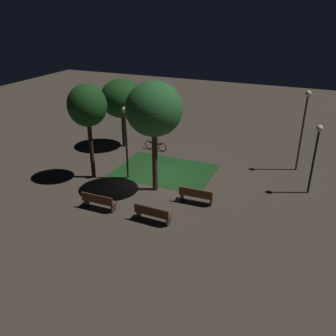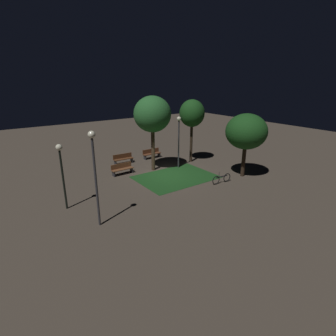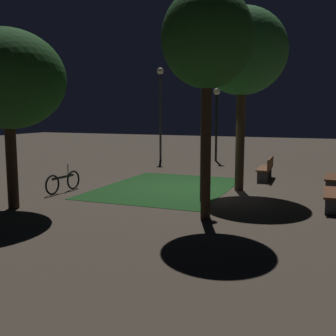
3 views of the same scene
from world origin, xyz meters
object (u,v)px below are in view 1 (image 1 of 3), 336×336
object	(u,v)px
bench_front_left	(153,213)
bench_back_row	(196,195)
lamp_post_plaza_west	(126,131)
tree_lawn_side	(154,110)
bicycle	(156,146)
tree_back_right	(87,106)
lamp_post_near_wall	(316,147)
tree_near_wall	(122,99)
bench_path_side	(99,201)
lamp_post_plaza_east	(304,118)

from	to	relation	value
bench_front_left	bench_back_row	bearing A→B (deg)	62.08
bench_front_left	lamp_post_plaza_west	xyz separation A→B (m)	(-3.41, 3.75, 2.51)
bench_back_row	tree_lawn_side	xyz separation A→B (m)	(-2.61, 0.55, 4.14)
bicycle	lamp_post_plaza_west	bearing A→B (deg)	-85.63
bench_front_left	tree_back_right	distance (m)	7.32
bench_front_left	lamp_post_near_wall	distance (m)	9.27
bench_front_left	bicycle	xyz separation A→B (m)	(-3.77, 8.49, -0.14)
tree_near_wall	lamp_post_plaza_west	world-z (taller)	tree_near_wall
tree_near_wall	bench_back_row	bearing A→B (deg)	-37.69
bench_back_row	lamp_post_plaza_west	world-z (taller)	lamp_post_plaza_west
bench_back_row	lamp_post_near_wall	bearing A→B (deg)	33.30
tree_lawn_side	bench_back_row	bearing A→B (deg)	-11.91
bench_path_side	lamp_post_near_wall	bearing A→B (deg)	31.85
lamp_post_plaza_west	tree_lawn_side	bearing A→B (deg)	-17.87
tree_near_wall	lamp_post_near_wall	bearing A→B (deg)	-10.27
bench_front_left	lamp_post_plaza_east	xyz separation A→B (m)	(5.80, 8.95, 2.89)
bicycle	tree_back_right	bearing A→B (deg)	-106.52
bench_path_side	bench_front_left	xyz separation A→B (m)	(3.02, 0.00, 0.00)
bench_front_left	lamp_post_near_wall	bearing A→B (deg)	42.05
tree_back_right	lamp_post_plaza_west	bearing A→B (deg)	19.39
tree_lawn_side	bicycle	xyz separation A→B (m)	(-2.49, 5.43, -4.27)
bench_back_row	lamp_post_plaza_west	xyz separation A→B (m)	(-4.74, 1.24, 2.51)
tree_lawn_side	lamp_post_near_wall	size ratio (longest dim) A/B	1.55
lamp_post_near_wall	bicycle	xyz separation A→B (m)	(-10.45, 2.47, -2.38)
tree_near_wall	tree_back_right	bearing A→B (deg)	-80.78
bench_back_row	tree_near_wall	bearing A→B (deg)	142.31
lamp_post_near_wall	lamp_post_plaza_east	xyz separation A→B (m)	(-0.88, 2.92, 0.64)
tree_back_right	tree_near_wall	world-z (taller)	tree_back_right
tree_back_right	bench_front_left	bearing A→B (deg)	-29.57
bench_front_left	bench_path_side	bearing A→B (deg)	-180.00
bench_path_side	lamp_post_plaza_east	world-z (taller)	lamp_post_plaza_east
tree_back_right	lamp_post_near_wall	bearing A→B (deg)	13.84
tree_lawn_side	lamp_post_plaza_west	bearing A→B (deg)	162.13
lamp_post_plaza_west	lamp_post_plaza_east	distance (m)	10.58
tree_lawn_side	bicycle	size ratio (longest dim) A/B	3.52
lamp_post_plaza_west	lamp_post_plaza_east	bearing A→B (deg)	29.43
lamp_post_plaza_west	tree_back_right	bearing A→B (deg)	-160.61
bench_path_side	bench_back_row	size ratio (longest dim) A/B	0.99
bench_front_left	tree_back_right	size ratio (longest dim) A/B	0.32
bench_front_left	tree_near_wall	size ratio (longest dim) A/B	0.37
bench_path_side	bench_back_row	world-z (taller)	same
bench_front_left	lamp_post_plaza_east	world-z (taller)	lamp_post_plaza_east
tree_lawn_side	bench_path_side	bearing A→B (deg)	-119.58
bench_path_side	tree_near_wall	xyz separation A→B (m)	(-3.23, 8.37, 3.05)
bench_back_row	lamp_post_plaza_east	size ratio (longest dim) A/B	0.36
bicycle	bench_path_side	bearing A→B (deg)	-84.95
bench_back_row	lamp_post_plaza_west	distance (m)	5.51
bench_back_row	bench_front_left	bearing A→B (deg)	-117.92
tree_lawn_side	lamp_post_near_wall	distance (m)	8.70
bench_path_side	bench_front_left	world-z (taller)	same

